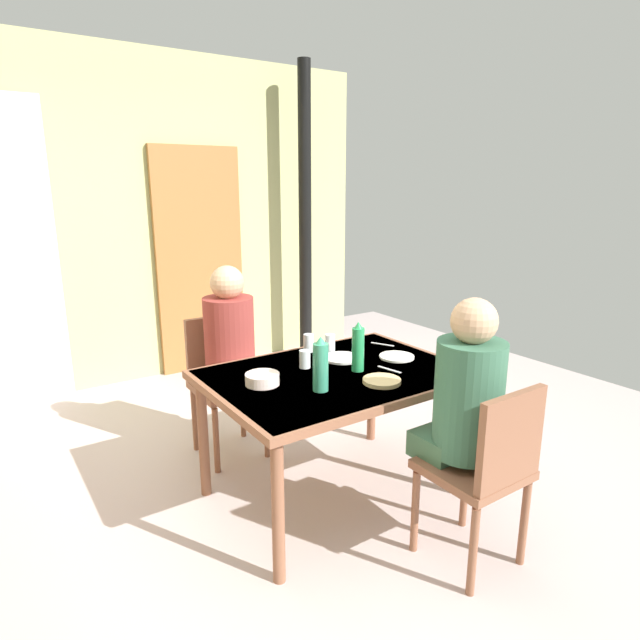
{
  "coord_description": "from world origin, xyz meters",
  "views": [
    {
      "loc": [
        -1.28,
        -2.14,
        1.68
      ],
      "look_at": [
        0.28,
        0.15,
        0.97
      ],
      "focal_mm": 29.97,
      "sensor_mm": 36.0,
      "label": 1
    }
  ],
  "objects_px": {
    "chair_near_diner": "(486,466)",
    "serving_bowl_center": "(262,379)",
    "chair_far_diner": "(224,377)",
    "dining_table": "(336,384)",
    "person_near_diner": "(466,395)",
    "person_far_diner": "(231,339)",
    "water_bottle_green_far": "(321,365)",
    "water_bottle_green_near": "(358,348)"
  },
  "relations": [
    {
      "from": "water_bottle_green_far",
      "to": "serving_bowl_center",
      "type": "height_order",
      "value": "water_bottle_green_far"
    },
    {
      "from": "dining_table",
      "to": "water_bottle_green_near",
      "type": "distance_m",
      "value": 0.23
    },
    {
      "from": "chair_near_diner",
      "to": "person_near_diner",
      "type": "xyz_separation_m",
      "value": [
        -0.0,
        0.14,
        0.28
      ]
    },
    {
      "from": "dining_table",
      "to": "person_far_diner",
      "type": "xyz_separation_m",
      "value": [
        -0.28,
        0.69,
        0.13
      ]
    },
    {
      "from": "chair_far_diner",
      "to": "chair_near_diner",
      "type": "bearing_deg",
      "value": 106.1
    },
    {
      "from": "dining_table",
      "to": "serving_bowl_center",
      "type": "distance_m",
      "value": 0.42
    },
    {
      "from": "person_far_diner",
      "to": "chair_near_diner",
      "type": "bearing_deg",
      "value": 107.45
    },
    {
      "from": "dining_table",
      "to": "person_near_diner",
      "type": "bearing_deg",
      "value": -73.68
    },
    {
      "from": "chair_near_diner",
      "to": "person_near_diner",
      "type": "bearing_deg",
      "value": 90.0
    },
    {
      "from": "person_far_diner",
      "to": "water_bottle_green_far",
      "type": "height_order",
      "value": "person_far_diner"
    },
    {
      "from": "chair_far_diner",
      "to": "serving_bowl_center",
      "type": "height_order",
      "value": "chair_far_diner"
    },
    {
      "from": "person_far_diner",
      "to": "serving_bowl_center",
      "type": "xyz_separation_m",
      "value": [
        -0.13,
        -0.63,
        -0.03
      ]
    },
    {
      "from": "chair_far_diner",
      "to": "water_bottle_green_near",
      "type": "xyz_separation_m",
      "value": [
        0.38,
        -0.88,
        0.35
      ]
    },
    {
      "from": "person_far_diner",
      "to": "water_bottle_green_far",
      "type": "relative_size",
      "value": 2.87
    },
    {
      "from": "dining_table",
      "to": "person_near_diner",
      "type": "height_order",
      "value": "person_near_diner"
    },
    {
      "from": "person_near_diner",
      "to": "person_far_diner",
      "type": "height_order",
      "value": "same"
    },
    {
      "from": "water_bottle_green_near",
      "to": "water_bottle_green_far",
      "type": "relative_size",
      "value": 0.99
    },
    {
      "from": "person_near_diner",
      "to": "person_far_diner",
      "type": "distance_m",
      "value": 1.47
    },
    {
      "from": "water_bottle_green_far",
      "to": "dining_table",
      "type": "bearing_deg",
      "value": 38.2
    },
    {
      "from": "chair_near_diner",
      "to": "water_bottle_green_near",
      "type": "xyz_separation_m",
      "value": [
        -0.1,
        0.78,
        0.35
      ]
    },
    {
      "from": "dining_table",
      "to": "serving_bowl_center",
      "type": "relative_size",
      "value": 7.8
    },
    {
      "from": "dining_table",
      "to": "serving_bowl_center",
      "type": "height_order",
      "value": "serving_bowl_center"
    },
    {
      "from": "person_near_diner",
      "to": "serving_bowl_center",
      "type": "height_order",
      "value": "person_near_diner"
    },
    {
      "from": "water_bottle_green_near",
      "to": "chair_far_diner",
      "type": "bearing_deg",
      "value": 113.66
    },
    {
      "from": "person_near_diner",
      "to": "water_bottle_green_near",
      "type": "bearing_deg",
      "value": 98.37
    },
    {
      "from": "chair_near_diner",
      "to": "serving_bowl_center",
      "type": "bearing_deg",
      "value": 124.28
    },
    {
      "from": "water_bottle_green_far",
      "to": "water_bottle_green_near",
      "type": "bearing_deg",
      "value": 20.68
    },
    {
      "from": "chair_near_diner",
      "to": "chair_far_diner",
      "type": "bearing_deg",
      "value": 106.1
    },
    {
      "from": "person_near_diner",
      "to": "water_bottle_green_far",
      "type": "height_order",
      "value": "person_near_diner"
    },
    {
      "from": "person_far_diner",
      "to": "water_bottle_green_far",
      "type": "distance_m",
      "value": 0.87
    },
    {
      "from": "person_far_diner",
      "to": "person_near_diner",
      "type": "bearing_deg",
      "value": 109.05
    },
    {
      "from": "person_near_diner",
      "to": "chair_far_diner",
      "type": "bearing_deg",
      "value": 107.45
    },
    {
      "from": "dining_table",
      "to": "water_bottle_green_far",
      "type": "bearing_deg",
      "value": -141.8
    },
    {
      "from": "chair_near_diner",
      "to": "chair_far_diner",
      "type": "relative_size",
      "value": 1.0
    },
    {
      "from": "chair_near_diner",
      "to": "chair_far_diner",
      "type": "distance_m",
      "value": 1.73
    },
    {
      "from": "dining_table",
      "to": "chair_near_diner",
      "type": "bearing_deg",
      "value": -76.25
    },
    {
      "from": "serving_bowl_center",
      "to": "water_bottle_green_near",
      "type": "bearing_deg",
      "value": -11.71
    },
    {
      "from": "chair_near_diner",
      "to": "serving_bowl_center",
      "type": "xyz_separation_m",
      "value": [
        -0.61,
        0.89,
        0.25
      ]
    },
    {
      "from": "water_bottle_green_far",
      "to": "serving_bowl_center",
      "type": "distance_m",
      "value": 0.31
    },
    {
      "from": "person_near_diner",
      "to": "chair_near_diner",
      "type": "bearing_deg",
      "value": -90.0
    },
    {
      "from": "dining_table",
      "to": "chair_near_diner",
      "type": "distance_m",
      "value": 0.87
    },
    {
      "from": "chair_near_diner",
      "to": "serving_bowl_center",
      "type": "distance_m",
      "value": 1.11
    }
  ]
}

